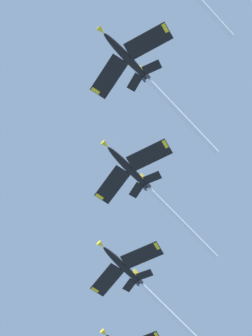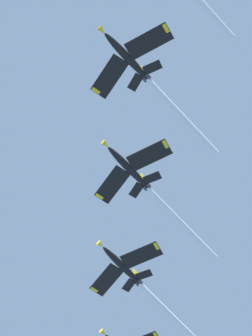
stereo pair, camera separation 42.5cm
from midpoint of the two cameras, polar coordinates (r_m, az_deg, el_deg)
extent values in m
ellipsoid|color=black|center=(142.36, 0.05, 8.69)|extent=(12.10, 3.89, 3.83)
cone|color=yellow|center=(141.80, -1.85, 10.63)|extent=(2.01, 1.53, 1.51)
ellipsoid|color=black|center=(142.72, -0.51, 9.36)|extent=(3.06, 1.55, 1.46)
cube|color=black|center=(140.86, 1.82, 9.81)|extent=(4.01, 9.17, 0.95)
cube|color=yellow|center=(139.98, 3.15, 10.81)|extent=(1.82, 0.79, 0.49)
cube|color=black|center=(144.03, -1.25, 7.10)|extent=(7.05, 9.66, 0.95)
cube|color=yellow|center=(145.58, -2.30, 6.01)|extent=(1.91, 1.39, 0.49)
cube|color=black|center=(142.32, 2.10, 7.82)|extent=(2.21, 3.79, 0.53)
cube|color=black|center=(143.68, 0.78, 6.68)|extent=(3.32, 4.02, 0.53)
cube|color=yellow|center=(144.28, 1.45, 7.47)|extent=(2.91, 0.74, 3.24)
cylinder|color=#38383D|center=(142.87, 1.78, 7.12)|extent=(1.28, 1.01, 0.99)
cylinder|color=#38383D|center=(143.14, 1.52, 6.89)|extent=(1.28, 1.01, 0.99)
cylinder|color=white|center=(144.91, 4.48, 4.03)|extent=(20.11, 4.92, 5.28)
ellipsoid|color=black|center=(150.90, 0.23, 0.06)|extent=(12.13, 3.77, 3.57)
cone|color=yellow|center=(149.43, -1.53, 1.83)|extent=(1.98, 1.51, 1.48)
ellipsoid|color=black|center=(150.95, -0.29, 0.71)|extent=(3.05, 1.52, 1.41)
cube|color=black|center=(149.05, 1.90, 1.01)|extent=(4.12, 9.20, 0.87)
cube|color=yellow|center=(147.84, 3.14, 1.87)|extent=(1.83, 0.81, 0.45)
cube|color=black|center=(153.12, -1.00, -1.31)|extent=(6.98, 9.67, 0.87)
cube|color=yellow|center=(155.04, -1.99, -2.23)|extent=(1.92, 1.38, 0.45)
cube|color=black|center=(151.33, 2.14, -0.75)|extent=(2.25, 3.80, 0.49)
cube|color=black|center=(153.06, 0.89, -1.73)|extent=(3.30, 4.02, 0.49)
cube|color=yellow|center=(153.37, 1.52, -0.95)|extent=(2.86, 0.70, 3.20)
cylinder|color=#38383D|center=(152.14, 1.84, -1.37)|extent=(1.26, 0.99, 0.97)
cylinder|color=#38383D|center=(152.48, 1.59, -1.56)|extent=(1.26, 0.99, 0.97)
cylinder|color=white|center=(155.75, 4.49, -4.26)|extent=(21.43, 4.79, 4.91)
ellipsoid|color=black|center=(163.51, -0.25, -7.55)|extent=(12.15, 3.59, 3.46)
cone|color=yellow|center=(161.36, -1.87, -5.99)|extent=(1.96, 1.48, 1.46)
ellipsoid|color=black|center=(163.31, -0.73, -6.95)|extent=(3.04, 1.47, 1.38)
cube|color=black|center=(161.35, 1.31, -6.79)|extent=(4.26, 9.25, 0.83)
cube|color=yellow|center=(159.84, 2.48, -6.07)|extent=(1.84, 0.83, 0.44)
cube|color=black|center=(166.18, -1.41, -8.69)|extent=(6.88, 9.68, 0.83)
cube|color=yellow|center=(168.39, -2.35, -9.43)|extent=(1.92, 1.36, 0.44)
cube|color=black|center=(164.25, 1.52, -8.28)|extent=(2.31, 3.82, 0.48)
cube|color=black|center=(166.31, 0.35, -9.08)|extent=(3.26, 4.02, 0.48)
cube|color=yellow|center=(166.34, 0.94, -8.36)|extent=(2.85, 0.65, 3.18)
cylinder|color=#38383D|center=(165.28, 1.23, -8.80)|extent=(1.24, 0.98, 0.96)
cylinder|color=#38383D|center=(165.68, 1.00, -8.96)|extent=(1.24, 0.98, 0.96)
cylinder|color=white|center=(170.04, 3.75, -11.36)|extent=(22.14, 4.69, 4.94)
cone|color=yellow|center=(174.03, -1.63, -12.68)|extent=(1.99, 1.49, 1.51)
cube|color=yellow|center=(172.37, 2.47, -12.86)|extent=(1.83, 0.83, 0.49)
camera|label=1|loc=(0.21, 90.08, 0.12)|focal=78.49mm
camera|label=2|loc=(0.21, -89.92, -0.12)|focal=78.49mm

